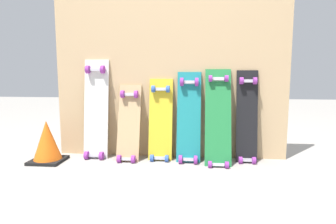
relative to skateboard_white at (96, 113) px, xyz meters
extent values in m
plane|color=#9E9991|center=(0.63, 0.03, -0.39)|extent=(12.00, 12.00, 0.00)
cube|color=tan|center=(0.63, 0.10, 0.33)|extent=(1.98, 0.04, 1.44)
cube|color=silver|center=(0.00, 0.01, 0.00)|extent=(0.21, 0.14, 0.90)
cube|color=#B7B7BF|center=(0.00, -0.07, -0.36)|extent=(0.09, 0.04, 0.03)
cube|color=#B7B7BF|center=(0.00, 0.03, 0.36)|extent=(0.09, 0.04, 0.03)
cylinder|color=purple|center=(-0.07, -0.08, -0.36)|extent=(0.03, 0.07, 0.07)
cylinder|color=purple|center=(0.07, -0.08, -0.36)|extent=(0.03, 0.07, 0.07)
cylinder|color=purple|center=(-0.07, 0.01, 0.37)|extent=(0.03, 0.07, 0.07)
cylinder|color=purple|center=(0.07, 0.01, 0.37)|extent=(0.03, 0.07, 0.07)
cube|color=tan|center=(0.29, -0.03, -0.11)|extent=(0.19, 0.21, 0.69)
cube|color=#B7B7BF|center=(0.29, -0.13, -0.36)|extent=(0.08, 0.04, 0.03)
cube|color=#B7B7BF|center=(0.29, 0.02, 0.15)|extent=(0.08, 0.04, 0.03)
cylinder|color=purple|center=(0.23, -0.15, -0.36)|extent=(0.03, 0.06, 0.06)
cylinder|color=purple|center=(0.35, -0.15, -0.36)|extent=(0.03, 0.06, 0.06)
cylinder|color=purple|center=(0.23, 0.00, 0.16)|extent=(0.03, 0.06, 0.06)
cylinder|color=purple|center=(0.35, 0.00, 0.16)|extent=(0.03, 0.06, 0.06)
cube|color=gold|center=(0.56, 0.00, -0.09)|extent=(0.20, 0.15, 0.75)
cube|color=#B7B7BF|center=(0.56, -0.07, -0.36)|extent=(0.09, 0.04, 0.03)
cube|color=#B7B7BF|center=(0.56, 0.03, 0.20)|extent=(0.09, 0.04, 0.03)
cylinder|color=#3359B2|center=(0.50, -0.09, -0.36)|extent=(0.03, 0.06, 0.06)
cylinder|color=#3359B2|center=(0.62, -0.09, -0.36)|extent=(0.03, 0.06, 0.06)
cylinder|color=#3359B2|center=(0.50, 0.01, 0.20)|extent=(0.03, 0.06, 0.06)
cylinder|color=#3359B2|center=(0.62, 0.01, 0.20)|extent=(0.03, 0.06, 0.06)
cube|color=#197A7F|center=(0.80, -0.01, -0.05)|extent=(0.20, 0.18, 0.80)
cube|color=#B7B7BF|center=(0.80, -0.10, -0.36)|extent=(0.09, 0.04, 0.03)
cube|color=#B7B7BF|center=(0.80, 0.03, 0.26)|extent=(0.09, 0.04, 0.03)
cylinder|color=purple|center=(0.73, -0.12, -0.36)|extent=(0.03, 0.07, 0.07)
cylinder|color=purple|center=(0.86, -0.12, -0.36)|extent=(0.03, 0.07, 0.07)
cylinder|color=purple|center=(0.73, 0.01, 0.26)|extent=(0.03, 0.07, 0.07)
cylinder|color=purple|center=(0.86, 0.01, 0.26)|extent=(0.03, 0.07, 0.07)
cube|color=#1E7238|center=(1.03, -0.06, -0.05)|extent=(0.21, 0.27, 0.83)
cube|color=#B7B7BF|center=(1.03, -0.19, -0.37)|extent=(0.09, 0.04, 0.03)
cube|color=#B7B7BF|center=(1.03, 0.02, 0.29)|extent=(0.09, 0.04, 0.03)
cylinder|color=purple|center=(0.97, -0.20, -0.36)|extent=(0.03, 0.05, 0.05)
cylinder|color=purple|center=(1.10, -0.20, -0.36)|extent=(0.03, 0.05, 0.05)
cylinder|color=purple|center=(0.97, 0.00, 0.29)|extent=(0.03, 0.05, 0.05)
cylinder|color=purple|center=(1.10, 0.00, 0.29)|extent=(0.03, 0.05, 0.05)
cube|color=black|center=(1.27, 0.01, -0.05)|extent=(0.17, 0.13, 0.82)
cube|color=#B7B7BF|center=(1.27, -0.06, -0.36)|extent=(0.08, 0.04, 0.03)
cube|color=#B7B7BF|center=(1.27, 0.03, 0.27)|extent=(0.08, 0.04, 0.03)
cylinder|color=purple|center=(1.22, -0.07, -0.36)|extent=(0.03, 0.06, 0.06)
cylinder|color=purple|center=(1.32, -0.07, -0.36)|extent=(0.03, 0.06, 0.06)
cylinder|color=purple|center=(1.22, 0.01, 0.27)|extent=(0.03, 0.06, 0.06)
cylinder|color=purple|center=(1.32, 0.01, 0.27)|extent=(0.03, 0.06, 0.06)
cube|color=black|center=(-0.35, -0.18, -0.38)|extent=(0.26, 0.26, 0.02)
cone|color=orange|center=(-0.35, -0.18, -0.21)|extent=(0.22, 0.22, 0.32)
camera|label=1|loc=(0.87, -2.41, 0.34)|focal=31.29mm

